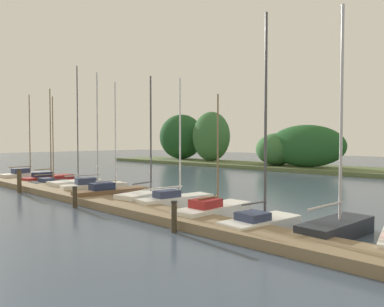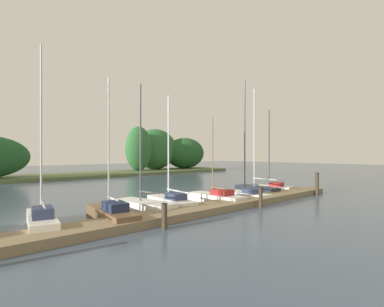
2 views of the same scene
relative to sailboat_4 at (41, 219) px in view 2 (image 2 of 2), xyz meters
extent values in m
cube|color=#847051|center=(3.51, -1.93, -0.23)|extent=(31.38, 1.80, 0.35)
cube|color=#56663D|center=(3.51, 25.08, -0.21)|extent=(64.47, 8.00, 0.40)
ellipsoid|color=#235628|center=(30.85, 26.00, 2.61)|extent=(7.83, 4.63, 5.22)
ellipsoid|color=#2D6633|center=(25.16, 26.76, 3.23)|extent=(7.85, 4.39, 6.48)
ellipsoid|color=#2D6633|center=(20.86, 25.11, 3.27)|extent=(4.11, 3.19, 6.56)
cube|color=silver|center=(-0.02, -0.10, -0.11)|extent=(1.81, 3.91, 0.59)
cube|color=silver|center=(0.37, 1.56, -0.14)|extent=(0.74, 1.04, 0.50)
cube|color=#2D3856|center=(-0.13, -0.56, 0.38)|extent=(0.97, 1.27, 0.38)
cylinder|color=#B7B7BC|center=(0.04, 0.18, 3.60)|extent=(0.08, 0.08, 6.83)
cylinder|color=#B7B7BC|center=(-0.17, -0.74, 0.73)|extent=(0.55, 2.06, 0.07)
cube|color=brown|center=(2.69, -0.64, -0.12)|extent=(1.64, 4.21, 0.57)
cube|color=brown|center=(2.96, 1.19, -0.15)|extent=(0.72, 1.10, 0.49)
cube|color=#1E2847|center=(2.62, -1.15, 0.35)|extent=(0.96, 1.33, 0.37)
cylinder|color=silver|center=(2.74, -0.33, 3.13)|extent=(0.08, 0.08, 5.92)
cylinder|color=silver|center=(2.66, -0.88, 0.64)|extent=(0.26, 1.23, 0.08)
cube|color=white|center=(4.96, 0.13, -0.12)|extent=(1.85, 3.77, 0.58)
cube|color=white|center=(4.70, 1.74, -0.15)|extent=(0.85, 1.00, 0.49)
cylinder|color=#4C4C51|center=(4.92, 0.40, 3.20)|extent=(0.09, 0.09, 6.06)
cylinder|color=#4C4C51|center=(5.02, -0.23, 0.66)|extent=(0.30, 1.42, 0.08)
cube|color=white|center=(6.88, 0.31, -0.15)|extent=(1.59, 4.05, 0.52)
cube|color=white|center=(7.15, 2.07, -0.17)|extent=(0.70, 1.06, 0.44)
cube|color=#2D3856|center=(6.81, -0.18, 0.28)|extent=(0.93, 1.28, 0.33)
cylinder|color=silver|center=(6.93, 0.60, 3.02)|extent=(0.09, 0.09, 5.82)
cylinder|color=silver|center=(6.78, -0.37, 0.58)|extent=(0.41, 2.18, 0.09)
cube|color=white|center=(9.91, -0.34, -0.15)|extent=(1.27, 3.92, 0.52)
cube|color=white|center=(9.88, 1.42, -0.17)|extent=(0.68, 0.99, 0.44)
cube|color=maroon|center=(9.91, -0.82, 0.28)|extent=(0.92, 1.18, 0.34)
cylinder|color=#7F6647|center=(9.90, -0.04, 2.47)|extent=(0.07, 0.07, 4.71)
cylinder|color=#7F6647|center=(9.91, -0.62, 0.49)|extent=(0.10, 1.28, 0.08)
cube|color=white|center=(12.52, -0.75, -0.19)|extent=(1.63, 3.45, 0.43)
cube|color=white|center=(12.71, 0.73, -0.21)|extent=(0.77, 0.91, 0.37)
cube|color=#2D3856|center=(12.47, -1.16, 0.16)|extent=(1.04, 1.10, 0.28)
cylinder|color=#4C4C51|center=(12.56, -0.50, 3.76)|extent=(0.10, 0.10, 7.46)
cylinder|color=#4C4C51|center=(12.48, -1.07, 0.62)|extent=(0.22, 1.27, 0.06)
cube|color=#232833|center=(14.92, 0.17, -0.11)|extent=(1.39, 3.46, 0.58)
cube|color=#232833|center=(15.04, 1.68, -0.14)|extent=(0.68, 0.89, 0.50)
cylinder|color=#B7B7BC|center=(14.94, 0.42, 3.79)|extent=(0.10, 0.10, 7.23)
cylinder|color=#B7B7BC|center=(14.86, -0.53, 0.76)|extent=(0.25, 2.12, 0.08)
cube|color=white|center=(16.95, 0.20, -0.18)|extent=(1.84, 3.21, 0.46)
cube|color=white|center=(16.67, 1.52, -0.20)|extent=(0.82, 0.88, 0.39)
cube|color=maroon|center=(17.03, -0.17, 0.20)|extent=(1.09, 1.08, 0.30)
cylinder|color=#4C4C51|center=(16.91, 0.42, 3.06)|extent=(0.11, 0.11, 6.01)
cylinder|color=#4C4C51|center=(17.04, -0.19, 0.53)|extent=(0.36, 1.37, 0.07)
cylinder|color=#3D3323|center=(3.63, -3.28, 0.09)|extent=(0.22, 0.22, 1.00)
cylinder|color=black|center=(3.63, -3.28, 0.61)|extent=(0.25, 0.25, 0.04)
cylinder|color=#3D3323|center=(10.50, -3.15, 0.14)|extent=(0.20, 0.20, 1.09)
cylinder|color=black|center=(10.50, -3.15, 0.70)|extent=(0.23, 0.23, 0.04)
cylinder|color=#3D3323|center=(17.85, -3.01, 0.38)|extent=(0.26, 0.26, 1.57)
cylinder|color=black|center=(17.85, -3.01, 1.19)|extent=(0.30, 0.30, 0.04)
camera|label=1|loc=(19.90, -11.95, 2.89)|focal=34.20mm
camera|label=2|loc=(-3.83, -12.88, 2.65)|focal=28.34mm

